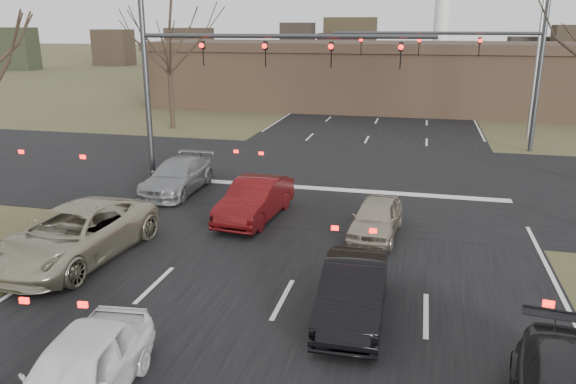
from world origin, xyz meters
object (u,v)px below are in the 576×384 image
mast_arm_near (218,64)px  car_white_sedan (78,374)px  building (410,76)px  mast_arm_far (485,56)px  car_red_ahead (255,199)px  streetlight_right_far (536,43)px  car_black_hatch (353,291)px  car_grey_ahead (178,176)px  car_silver_suv (75,234)px  car_silver_ahead (376,218)px

mast_arm_near → car_white_sedan: bearing=-79.8°
building → mast_arm_far: size_ratio=3.81×
mast_arm_far → car_red_ahead: size_ratio=2.56×
streetlight_right_far → car_black_hatch: streetlight_right_far is taller
car_grey_ahead → streetlight_right_far: bearing=44.7°
building → car_white_sedan: 40.12m
car_white_sedan → car_black_hatch: 6.17m
streetlight_right_far → car_grey_ahead: streetlight_right_far is taller
car_red_ahead → car_grey_ahead: bearing=154.1°
streetlight_right_far → car_white_sedan: (-11.88, -28.81, -4.90)m
car_silver_suv → car_red_ahead: size_ratio=1.31×
mast_arm_near → car_red_ahead: (2.79, -4.22, -4.36)m
mast_arm_far → car_grey_ahead: size_ratio=2.42×
building → car_silver_suv: 35.00m
mast_arm_near → car_grey_ahead: bearing=-126.2°
streetlight_right_far → car_white_sedan: size_ratio=2.50×
mast_arm_far → car_white_sedan: size_ratio=2.78×
car_white_sedan → car_silver_ahead: bearing=60.4°
mast_arm_far → car_red_ahead: (-8.62, -14.22, -4.30)m
car_red_ahead → mast_arm_far: bearing=64.3°
streetlight_right_far → car_silver_ahead: size_ratio=2.76×
mast_arm_near → car_grey_ahead: mast_arm_near is taller
car_silver_suv → car_black_hatch: car_silver_suv is taller
car_silver_suv → car_grey_ahead: car_silver_suv is taller
car_black_hatch → car_grey_ahead: (-8.31, 8.71, -0.01)m
mast_arm_far → car_silver_suv: (-12.68, -18.90, -4.23)m
mast_arm_far → car_silver_suv: 23.15m
car_black_hatch → car_white_sedan: bearing=-136.2°
mast_arm_far → car_silver_ahead: mast_arm_far is taller
mast_arm_near → car_grey_ahead: size_ratio=2.64×
car_grey_ahead → car_silver_suv: bearing=-90.1°
mast_arm_far → car_grey_ahead: 17.82m
mast_arm_far → car_silver_ahead: bearing=-106.1°
mast_arm_near → car_white_sedan: 15.68m
car_grey_ahead → mast_arm_near: bearing=53.7°
mast_arm_near → streetlight_right_far: (14.55, 14.00, 0.51)m
mast_arm_far → car_black_hatch: mast_arm_far is taller
car_silver_suv → mast_arm_near: bearing=86.5°
mast_arm_far → car_white_sedan: (-8.74, -24.81, -4.33)m
car_silver_ahead → car_red_ahead: bearing=175.1°
car_silver_suv → building: bearing=80.6°
streetlight_right_far → car_red_ahead: (-11.76, -18.22, -4.87)m
streetlight_right_far → mast_arm_far: bearing=-128.1°
car_silver_ahead → building: bearing=94.5°
car_white_sedan → car_red_ahead: car_red_ahead is taller
streetlight_right_far → car_grey_ahead: bearing=-135.2°
streetlight_right_far → building: bearing=123.6°
car_silver_suv → car_black_hatch: 8.45m
car_white_sedan → car_red_ahead: (0.11, 10.59, 0.03)m
building → car_white_sedan: (-4.55, -39.81, -1.98)m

